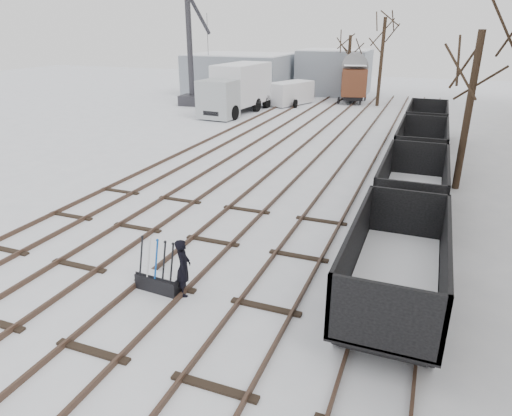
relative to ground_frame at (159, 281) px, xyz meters
The scene contains 17 objects.
ground 0.37m from the ground_frame, 82.51° to the left, with size 120.00×120.00×0.00m, color white.
tracks 13.91m from the ground_frame, 89.87° to the left, with size 13.90×52.00×0.16m.
shed_left 38.53m from the ground_frame, 109.69° to the left, with size 10.00×8.00×4.10m.
shed_right 40.48m from the ground_frame, 95.63° to the left, with size 7.00×6.00×4.50m.
ground_frame is the anchor object (origin of this frame).
worker 0.92m from the ground_frame, ahead, with size 0.59×0.39×1.61m, color black.
freight_wagon_a 6.21m from the ground_frame, 12.82° to the left, with size 2.26×5.65×2.31m.
freight_wagon_b 9.86m from the ground_frame, 52.19° to the left, with size 2.26×5.65×2.31m.
freight_wagon_c 15.41m from the ground_frame, 66.95° to the left, with size 2.26×5.65×2.31m.
freight_wagon_d 21.45m from the ground_frame, 73.66° to the left, with size 2.26×5.65×2.31m.
box_van_wagon 35.20m from the ground_frame, 91.66° to the left, with size 3.28×4.95×3.48m.
lorry 27.51m from the ground_frame, 109.01° to the left, with size 3.25×8.71×3.88m.
panel_van 32.20m from the ground_frame, 100.89° to the left, with size 3.57×5.06×2.05m.
crane 31.99m from the ground_frame, 116.77° to the left, with size 2.18×5.93×10.06m.
tree_near 14.66m from the ground_frame, 57.41° to the left, with size 0.30×0.30×6.63m, color black.
tree_far_left 36.44m from the ground_frame, 92.86° to the left, with size 0.30×0.30×5.95m, color black.
tree_far_right 34.13m from the ground_frame, 87.54° to the left, with size 0.30×0.30×7.46m, color black.
Camera 1 is at (6.36, -9.34, 6.76)m, focal length 32.00 mm.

